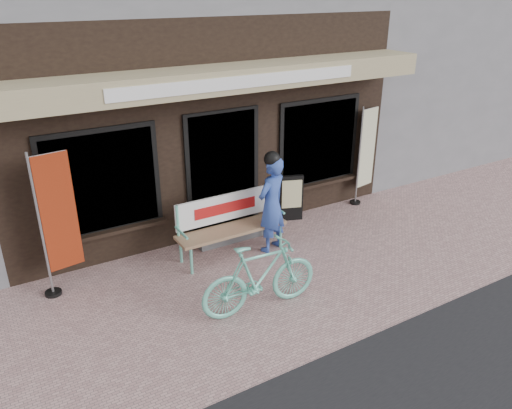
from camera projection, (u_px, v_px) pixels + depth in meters
ground at (286, 285)px, 7.30m from camera, size 70.00×70.00×0.00m
storefront at (153, 41)px, 10.00m from camera, size 7.00×6.77×6.00m
neighbor_right_near at (427, 31)px, 14.45m from camera, size 10.00×7.00×5.60m
bench at (229, 220)px, 7.98m from camera, size 1.81×0.48×0.98m
person at (272, 203)px, 7.98m from camera, size 0.68×0.57×1.70m
bicycle at (260, 277)px, 6.58m from camera, size 1.70×0.59×1.00m
nobori_red at (56, 221)px, 6.77m from camera, size 0.63×0.26×2.12m
nobori_cream at (365, 153)px, 9.74m from camera, size 0.58×0.25×1.96m
menu_stand at (291, 198)px, 9.15m from camera, size 0.44×0.23×0.87m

